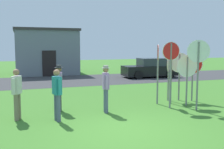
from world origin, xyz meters
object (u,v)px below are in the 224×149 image
(person_with_sunhat, at_px, (57,92))
(person_in_blue, at_px, (59,85))
(stop_sign_tallest, at_px, (158,64))
(person_in_dark_shirt, at_px, (106,86))
(stop_sign_rear_left, at_px, (179,68))
(stop_sign_nearest, at_px, (171,64))
(person_on_left, at_px, (17,91))
(stop_sign_low_front, at_px, (171,63))
(stop_sign_leaning_right, at_px, (193,69))
(stop_sign_rear_right, at_px, (187,71))
(parked_car_on_street, at_px, (151,68))
(stop_sign_leaning_left, at_px, (198,62))
(stop_sign_far_back, at_px, (168,70))

(person_with_sunhat, relative_size, person_in_blue, 0.97)
(stop_sign_tallest, distance_m, person_in_dark_shirt, 2.67)
(stop_sign_rear_left, distance_m, person_in_blue, 5.41)
(stop_sign_nearest, bearing_deg, person_on_left, -175.03)
(person_in_blue, bearing_deg, stop_sign_low_front, -12.72)
(stop_sign_leaning_right, relative_size, person_in_dark_shirt, 1.21)
(stop_sign_rear_right, distance_m, person_on_left, 6.54)
(parked_car_on_street, bearing_deg, stop_sign_leaning_left, -108.57)
(stop_sign_far_back, distance_m, stop_sign_rear_left, 0.51)
(stop_sign_nearest, bearing_deg, person_in_blue, 177.73)
(parked_car_on_street, height_order, stop_sign_far_back, stop_sign_far_back)
(stop_sign_rear_left, relative_size, person_in_blue, 1.24)
(stop_sign_low_front, relative_size, person_with_sunhat, 1.54)
(person_on_left, bearing_deg, person_with_sunhat, -24.95)
(stop_sign_low_front, distance_m, person_with_sunhat, 4.52)
(stop_sign_tallest, bearing_deg, person_on_left, -173.72)
(stop_sign_rear_right, bearing_deg, parked_car_on_street, 70.47)
(stop_sign_rear_right, bearing_deg, person_in_blue, 171.16)
(stop_sign_rear_right, bearing_deg, stop_sign_leaning_left, -96.04)
(stop_sign_leaning_left, bearing_deg, stop_sign_rear_right, 83.96)
(person_on_left, height_order, person_in_blue, person_in_blue)
(person_with_sunhat, distance_m, person_in_dark_shirt, 1.91)
(person_in_dark_shirt, bearing_deg, stop_sign_leaning_right, 9.39)
(parked_car_on_street, distance_m, stop_sign_rear_right, 10.20)
(person_with_sunhat, bearing_deg, parked_car_on_street, 49.23)
(stop_sign_nearest, bearing_deg, person_with_sunhat, -167.35)
(stop_sign_leaning_right, xyz_separation_m, person_with_sunhat, (-6.11, -1.24, -0.49))
(stop_sign_rear_right, relative_size, person_in_dark_shirt, 1.19)
(stop_sign_rear_left, xyz_separation_m, person_in_blue, (-5.38, -0.26, -0.50))
(stop_sign_nearest, xyz_separation_m, stop_sign_leaning_left, (0.29, -1.38, 0.16))
(stop_sign_far_back, bearing_deg, stop_sign_rear_right, -82.32)
(stop_sign_nearest, relative_size, stop_sign_tallest, 1.00)
(stop_sign_tallest, height_order, stop_sign_rear_right, stop_sign_tallest)
(stop_sign_low_front, bearing_deg, parked_car_on_street, 66.32)
(stop_sign_rear_left, height_order, person_on_left, stop_sign_rear_left)
(stop_sign_leaning_right, bearing_deg, stop_sign_leaning_left, -120.40)
(person_on_left, bearing_deg, stop_sign_rear_right, -0.57)
(stop_sign_rear_right, bearing_deg, stop_sign_far_back, 97.68)
(stop_sign_rear_right, relative_size, stop_sign_rear_left, 0.96)
(stop_sign_low_front, bearing_deg, person_in_dark_shirt, 175.81)
(stop_sign_rear_left, relative_size, stop_sign_leaning_right, 1.03)
(stop_sign_rear_right, xyz_separation_m, person_in_dark_shirt, (-3.46, 0.03, -0.44))
(stop_sign_nearest, distance_m, stop_sign_rear_left, 0.86)
(stop_sign_rear_left, bearing_deg, stop_sign_low_front, -135.02)
(stop_sign_tallest, height_order, person_in_dark_shirt, stop_sign_tallest)
(stop_sign_far_back, relative_size, person_in_blue, 1.17)
(stop_sign_leaning_left, xyz_separation_m, person_with_sunhat, (-5.22, 0.28, -0.90))
(stop_sign_tallest, bearing_deg, parked_car_on_street, 63.86)
(parked_car_on_street, distance_m, stop_sign_nearest, 9.80)
(stop_sign_low_front, distance_m, stop_sign_rear_left, 1.73)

